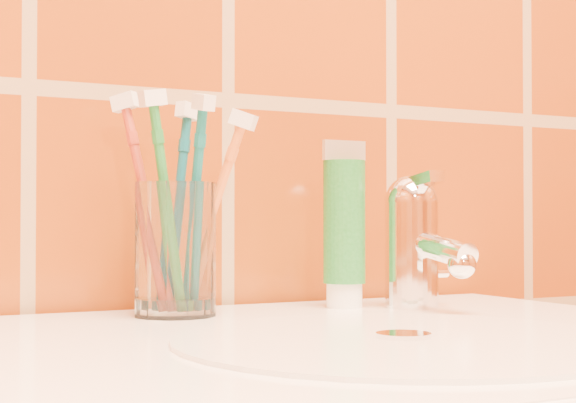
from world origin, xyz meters
TOP-DOWN VIEW (x-y plane):
  - glass_tumbler at (-0.08, 1.12)m, footprint 0.08×0.08m
  - toothpaste_tube at (0.08, 1.12)m, footprint 0.04×0.04m
  - faucet at (0.14, 1.09)m, footprint 0.05×0.11m
  - toothbrush_0 at (-0.09, 1.11)m, footprint 0.07×0.06m
  - toothbrush_1 at (-0.10, 1.13)m, footprint 0.11×0.11m
  - toothbrush_2 at (-0.05, 1.11)m, footprint 0.13×0.13m
  - toothbrush_3 at (-0.07, 1.11)m, footprint 0.04×0.09m
  - toothbrush_4 at (-0.07, 1.14)m, footprint 0.08×0.07m

SIDE VIEW (x-z plane):
  - glass_tumbler at x=-0.08m, z-range 0.85..0.96m
  - faucet at x=0.14m, z-range 0.85..0.97m
  - toothpaste_tube at x=0.08m, z-range 0.85..1.00m
  - toothbrush_2 at x=-0.05m, z-range 0.84..1.03m
  - toothbrush_4 at x=-0.07m, z-range 0.84..1.03m
  - toothbrush_3 at x=-0.07m, z-range 0.84..1.04m
  - toothbrush_0 at x=-0.09m, z-range 0.84..1.04m
  - toothbrush_1 at x=-0.10m, z-range 0.84..1.04m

